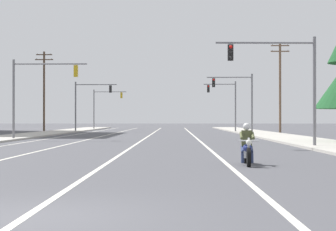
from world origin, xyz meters
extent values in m
plane|color=#47474C|center=(0.00, 0.00, 0.00)|extent=(400.00, 400.00, 0.00)
cube|color=beige|center=(-0.11, 45.00, 0.00)|extent=(0.16, 100.00, 0.01)
cube|color=beige|center=(-4.43, 45.00, 0.00)|extent=(0.16, 100.00, 0.01)
cube|color=beige|center=(4.19, 45.00, 0.00)|extent=(0.16, 100.00, 0.01)
cube|color=beige|center=(-7.91, 45.00, 0.00)|extent=(0.16, 100.00, 0.01)
cube|color=#ADA89E|center=(11.53, 40.00, 0.07)|extent=(4.40, 110.00, 0.14)
cube|color=#ADA89E|center=(-11.53, 40.00, 0.07)|extent=(4.40, 110.00, 0.14)
cylinder|color=black|center=(4.80, 9.76, 0.32)|extent=(0.16, 0.65, 0.64)
cylinder|color=black|center=(4.90, 11.31, 0.32)|extent=(0.16, 0.65, 0.64)
cylinder|color=silver|center=(4.81, 9.86, 0.64)|extent=(0.09, 0.33, 0.68)
sphere|color=white|center=(4.80, 9.71, 0.82)|extent=(0.20, 0.20, 0.20)
cylinder|color=silver|center=(4.81, 9.91, 0.87)|extent=(0.70, 0.09, 0.04)
ellipsoid|color=navy|center=(4.84, 10.42, 0.60)|extent=(0.35, 0.58, 0.28)
cube|color=silver|center=(4.85, 10.54, 0.37)|extent=(0.27, 0.45, 0.24)
cube|color=black|center=(4.87, 10.86, 0.54)|extent=(0.31, 0.54, 0.12)
cube|color=navy|center=(4.89, 11.26, 0.62)|extent=(0.22, 0.37, 0.08)
cylinder|color=silver|center=(4.73, 10.94, 0.30)|extent=(0.11, 0.55, 0.08)
cube|color=#4C512D|center=(4.87, 10.82, 0.92)|extent=(0.37, 0.26, 0.56)
sphere|color=silver|center=(4.87, 10.80, 1.33)|extent=(0.26, 0.26, 0.26)
cylinder|color=navy|center=(5.00, 10.67, 0.54)|extent=(0.17, 0.45, 0.30)
cylinder|color=navy|center=(5.01, 10.49, 0.24)|extent=(0.12, 0.16, 0.35)
cylinder|color=#4C512D|center=(5.05, 10.54, 1.02)|extent=(0.13, 0.53, 0.27)
cylinder|color=navy|center=(4.72, 10.68, 0.54)|extent=(0.17, 0.45, 0.30)
cylinder|color=navy|center=(4.69, 10.51, 0.24)|extent=(0.12, 0.16, 0.35)
cylinder|color=#4C512D|center=(4.65, 10.57, 1.02)|extent=(0.13, 0.53, 0.27)
cylinder|color=slate|center=(10.15, 22.54, 3.10)|extent=(0.18, 0.18, 6.20)
cylinder|color=slate|center=(7.38, 22.44, 5.85)|extent=(5.53, 0.30, 0.11)
cube|color=black|center=(5.45, 22.37, 5.30)|extent=(0.31, 0.25, 0.90)
sphere|color=red|center=(5.45, 22.22, 5.60)|extent=(0.18, 0.18, 0.18)
sphere|color=black|center=(5.45, 22.22, 5.30)|extent=(0.18, 0.18, 0.18)
sphere|color=black|center=(5.45, 22.22, 5.00)|extent=(0.18, 0.18, 0.18)
cylinder|color=slate|center=(-10.07, 34.38, 3.10)|extent=(0.18, 0.18, 6.20)
cylinder|color=slate|center=(-7.24, 34.35, 5.85)|extent=(5.66, 0.17, 0.11)
cube|color=#B79319|center=(-5.26, 34.33, 5.30)|extent=(0.30, 0.24, 0.90)
sphere|color=red|center=(-5.25, 34.48, 5.60)|extent=(0.18, 0.18, 0.18)
sphere|color=black|center=(-5.25, 34.48, 5.30)|extent=(0.18, 0.18, 0.18)
sphere|color=black|center=(-5.25, 34.48, 5.00)|extent=(0.18, 0.18, 0.18)
cylinder|color=slate|center=(10.20, 48.36, 3.10)|extent=(0.18, 0.18, 6.20)
cylinder|color=slate|center=(7.92, 48.42, 5.85)|extent=(4.56, 0.24, 0.11)
cube|color=black|center=(6.32, 48.47, 5.30)|extent=(0.31, 0.25, 0.90)
sphere|color=red|center=(6.31, 48.31, 5.60)|extent=(0.18, 0.18, 0.18)
sphere|color=black|center=(6.31, 48.31, 5.30)|extent=(0.18, 0.18, 0.18)
sphere|color=black|center=(6.31, 48.31, 5.00)|extent=(0.18, 0.18, 0.18)
cylinder|color=slate|center=(-9.83, 60.50, 3.10)|extent=(0.18, 0.18, 6.20)
cylinder|color=slate|center=(-7.29, 60.40, 5.85)|extent=(5.09, 0.31, 0.11)
cube|color=black|center=(-5.51, 60.32, 5.30)|extent=(0.31, 0.25, 0.90)
sphere|color=red|center=(-5.51, 60.48, 5.60)|extent=(0.18, 0.18, 0.18)
sphere|color=black|center=(-5.51, 60.48, 5.30)|extent=(0.18, 0.18, 0.18)
sphere|color=black|center=(-5.51, 60.48, 5.00)|extent=(0.18, 0.18, 0.18)
cylinder|color=slate|center=(9.77, 59.85, 3.10)|extent=(0.18, 0.18, 6.20)
cylinder|color=slate|center=(7.83, 59.85, 5.85)|extent=(3.88, 0.12, 0.11)
cube|color=black|center=(6.47, 59.85, 5.30)|extent=(0.30, 0.24, 0.90)
sphere|color=red|center=(6.47, 59.70, 5.60)|extent=(0.18, 0.18, 0.18)
sphere|color=black|center=(6.47, 59.70, 5.30)|extent=(0.18, 0.18, 0.18)
sphere|color=black|center=(6.47, 59.70, 5.00)|extent=(0.18, 0.18, 0.18)
cylinder|color=slate|center=(-10.16, 78.76, 3.10)|extent=(0.18, 0.18, 6.20)
cylinder|color=slate|center=(-7.64, 78.68, 5.85)|extent=(5.05, 0.27, 0.11)
cube|color=#B79319|center=(-5.87, 78.63, 5.30)|extent=(0.31, 0.25, 0.90)
sphere|color=red|center=(-5.87, 78.78, 5.60)|extent=(0.18, 0.18, 0.18)
sphere|color=black|center=(-5.87, 78.78, 5.30)|extent=(0.18, 0.18, 0.18)
sphere|color=black|center=(-5.87, 78.78, 5.00)|extent=(0.18, 0.18, 0.18)
cylinder|color=brown|center=(14.32, 55.24, 5.17)|extent=(0.26, 0.26, 10.34)
cube|color=brown|center=(14.32, 55.24, 9.94)|extent=(2.06, 0.12, 0.12)
cylinder|color=slate|center=(13.46, 55.24, 10.04)|extent=(0.08, 0.08, 0.12)
cylinder|color=slate|center=(15.19, 55.24, 10.04)|extent=(0.08, 0.08, 0.12)
cube|color=brown|center=(14.32, 55.24, 9.29)|extent=(2.12, 0.12, 0.12)
cylinder|color=slate|center=(13.43, 55.24, 9.39)|extent=(0.08, 0.08, 0.12)
cylinder|color=slate|center=(15.22, 55.24, 9.39)|extent=(0.08, 0.08, 0.12)
cylinder|color=#4C3828|center=(-14.70, 64.72, 5.22)|extent=(0.26, 0.26, 10.44)
cube|color=#4C3828|center=(-14.70, 64.72, 10.04)|extent=(2.08, 0.12, 0.12)
cylinder|color=slate|center=(-15.57, 64.72, 10.14)|extent=(0.08, 0.08, 0.12)
cylinder|color=slate|center=(-13.83, 64.72, 10.14)|extent=(0.08, 0.08, 0.12)
cube|color=#4C3828|center=(-14.70, 64.72, 9.39)|extent=(2.36, 0.12, 0.12)
cylinder|color=slate|center=(-15.69, 64.72, 9.49)|extent=(0.08, 0.08, 0.12)
cylinder|color=slate|center=(-13.71, 64.72, 9.49)|extent=(0.08, 0.08, 0.12)
camera|label=1|loc=(2.32, -9.19, 1.59)|focal=60.75mm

